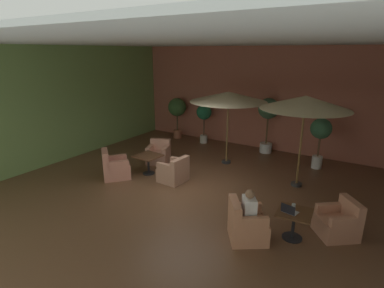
{
  "coord_description": "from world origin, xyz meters",
  "views": [
    {
      "loc": [
        4.48,
        -6.57,
        3.82
      ],
      "look_at": [
        0.0,
        0.51,
        1.25
      ],
      "focal_mm": 28.53,
      "sensor_mm": 36.0,
      "label": 1
    }
  ],
  "objects_px": {
    "patio_umbrella_center_beige": "(305,103)",
    "iced_drink_cup": "(294,206)",
    "armchair_front_right_north": "(159,154)",
    "cafe_table_front_left": "(294,219)",
    "patio_umbrella_tall_red": "(228,97)",
    "patron_blue_shirt": "(249,207)",
    "open_laptop": "(289,210)",
    "potted_tree_mid_right": "(268,114)",
    "potted_tree_left_corner": "(177,110)",
    "armchair_front_left_east": "(246,225)",
    "armchair_front_left_north": "(338,223)",
    "potted_tree_right_corner": "(321,133)",
    "armchair_front_right_south": "(174,172)",
    "cafe_table_front_right": "(148,159)",
    "armchair_front_right_east": "(115,168)",
    "potted_tree_mid_left": "(204,115)"
  },
  "relations": [
    {
      "from": "potted_tree_mid_right",
      "to": "iced_drink_cup",
      "type": "height_order",
      "value": "potted_tree_mid_right"
    },
    {
      "from": "patio_umbrella_center_beige",
      "to": "iced_drink_cup",
      "type": "height_order",
      "value": "patio_umbrella_center_beige"
    },
    {
      "from": "patio_umbrella_center_beige",
      "to": "potted_tree_mid_right",
      "type": "relative_size",
      "value": 1.25
    },
    {
      "from": "armchair_front_left_north",
      "to": "potted_tree_mid_right",
      "type": "height_order",
      "value": "potted_tree_mid_right"
    },
    {
      "from": "cafe_table_front_left",
      "to": "armchair_front_left_east",
      "type": "xyz_separation_m",
      "value": [
        -0.83,
        -0.56,
        -0.13
      ]
    },
    {
      "from": "armchair_front_left_east",
      "to": "patron_blue_shirt",
      "type": "height_order",
      "value": "patron_blue_shirt"
    },
    {
      "from": "cafe_table_front_left",
      "to": "patio_umbrella_tall_red",
      "type": "distance_m",
      "value": 5.02
    },
    {
      "from": "armchair_front_right_north",
      "to": "iced_drink_cup",
      "type": "bearing_deg",
      "value": -20.94
    },
    {
      "from": "armchair_front_right_north",
      "to": "cafe_table_front_right",
      "type": "bearing_deg",
      "value": -69.74
    },
    {
      "from": "armchair_front_right_east",
      "to": "patio_umbrella_tall_red",
      "type": "bearing_deg",
      "value": 52.37
    },
    {
      "from": "potted_tree_left_corner",
      "to": "potted_tree_right_corner",
      "type": "distance_m",
      "value": 6.18
    },
    {
      "from": "potted_tree_mid_left",
      "to": "cafe_table_front_right",
      "type": "bearing_deg",
      "value": -86.49
    },
    {
      "from": "cafe_table_front_left",
      "to": "open_laptop",
      "type": "bearing_deg",
      "value": -133.63
    },
    {
      "from": "patio_umbrella_tall_red",
      "to": "armchair_front_right_north",
      "type": "bearing_deg",
      "value": -148.3
    },
    {
      "from": "cafe_table_front_left",
      "to": "patio_umbrella_center_beige",
      "type": "relative_size",
      "value": 0.28
    },
    {
      "from": "armchair_front_right_north",
      "to": "potted_tree_right_corner",
      "type": "xyz_separation_m",
      "value": [
        4.86,
        2.45,
        0.92
      ]
    },
    {
      "from": "cafe_table_front_left",
      "to": "potted_tree_left_corner",
      "type": "distance_m",
      "value": 8.36
    },
    {
      "from": "armchair_front_right_north",
      "to": "iced_drink_cup",
      "type": "distance_m",
      "value": 5.58
    },
    {
      "from": "open_laptop",
      "to": "potted_tree_mid_left",
      "type": "bearing_deg",
      "value": 134.2
    },
    {
      "from": "cafe_table_front_right",
      "to": "potted_tree_left_corner",
      "type": "distance_m",
      "value": 4.4
    },
    {
      "from": "cafe_table_front_right",
      "to": "cafe_table_front_left",
      "type": "bearing_deg",
      "value": -12.96
    },
    {
      "from": "patio_umbrella_tall_red",
      "to": "potted_tree_mid_right",
      "type": "relative_size",
      "value": 1.22
    },
    {
      "from": "potted_tree_mid_right",
      "to": "open_laptop",
      "type": "distance_m",
      "value": 5.9
    },
    {
      "from": "patio_umbrella_center_beige",
      "to": "open_laptop",
      "type": "relative_size",
      "value": 7.61
    },
    {
      "from": "armchair_front_right_north",
      "to": "armchair_front_right_south",
      "type": "relative_size",
      "value": 1.17
    },
    {
      "from": "potted_tree_right_corner",
      "to": "iced_drink_cup",
      "type": "bearing_deg",
      "value": -85.71
    },
    {
      "from": "potted_tree_right_corner",
      "to": "armchair_front_right_south",
      "type": "bearing_deg",
      "value": -134.72
    },
    {
      "from": "iced_drink_cup",
      "to": "potted_tree_mid_left",
      "type": "bearing_deg",
      "value": 135.63
    },
    {
      "from": "iced_drink_cup",
      "to": "patio_umbrella_center_beige",
      "type": "bearing_deg",
      "value": 101.64
    },
    {
      "from": "potted_tree_mid_right",
      "to": "armchair_front_right_south",
      "type": "bearing_deg",
      "value": -108.76
    },
    {
      "from": "patio_umbrella_tall_red",
      "to": "patio_umbrella_center_beige",
      "type": "bearing_deg",
      "value": -13.32
    },
    {
      "from": "patio_umbrella_tall_red",
      "to": "cafe_table_front_right",
      "type": "bearing_deg",
      "value": -126.82
    },
    {
      "from": "patio_umbrella_tall_red",
      "to": "open_laptop",
      "type": "bearing_deg",
      "value": -48.07
    },
    {
      "from": "armchair_front_right_north",
      "to": "patio_umbrella_center_beige",
      "type": "xyz_separation_m",
      "value": [
        4.65,
        0.65,
        2.16
      ]
    },
    {
      "from": "armchair_front_left_north",
      "to": "armchair_front_right_south",
      "type": "xyz_separation_m",
      "value": [
        -4.64,
        0.45,
        -0.0
      ]
    },
    {
      "from": "armchair_front_left_north",
      "to": "patio_umbrella_tall_red",
      "type": "relative_size",
      "value": 0.39
    },
    {
      "from": "patio_umbrella_center_beige",
      "to": "patron_blue_shirt",
      "type": "height_order",
      "value": "patio_umbrella_center_beige"
    },
    {
      "from": "patron_blue_shirt",
      "to": "iced_drink_cup",
      "type": "height_order",
      "value": "patron_blue_shirt"
    },
    {
      "from": "cafe_table_front_right",
      "to": "armchair_front_right_east",
      "type": "relative_size",
      "value": 0.76
    },
    {
      "from": "potted_tree_right_corner",
      "to": "iced_drink_cup",
      "type": "height_order",
      "value": "potted_tree_right_corner"
    },
    {
      "from": "iced_drink_cup",
      "to": "armchair_front_right_south",
      "type": "bearing_deg",
      "value": 166.01
    },
    {
      "from": "cafe_table_front_left",
      "to": "armchair_front_left_east",
      "type": "distance_m",
      "value": 1.01
    },
    {
      "from": "armchair_front_right_north",
      "to": "patio_umbrella_tall_red",
      "type": "distance_m",
      "value": 3.15
    },
    {
      "from": "potted_tree_mid_right",
      "to": "potted_tree_left_corner",
      "type": "bearing_deg",
      "value": -178.19
    },
    {
      "from": "armchair_front_right_east",
      "to": "armchair_front_right_south",
      "type": "distance_m",
      "value": 1.88
    },
    {
      "from": "cafe_table_front_left",
      "to": "armchair_front_right_east",
      "type": "bearing_deg",
      "value": 176.77
    },
    {
      "from": "armchair_front_right_north",
      "to": "potted_tree_left_corner",
      "type": "distance_m",
      "value": 3.43
    },
    {
      "from": "potted_tree_left_corner",
      "to": "patron_blue_shirt",
      "type": "height_order",
      "value": "potted_tree_left_corner"
    },
    {
      "from": "cafe_table_front_left",
      "to": "patio_umbrella_center_beige",
      "type": "bearing_deg",
      "value": 102.38
    },
    {
      "from": "armchair_front_right_east",
      "to": "potted_tree_left_corner",
      "type": "xyz_separation_m",
      "value": [
        -0.98,
        4.81,
        0.97
      ]
    }
  ]
}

